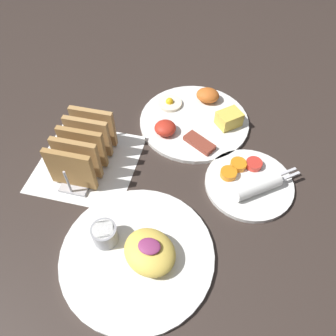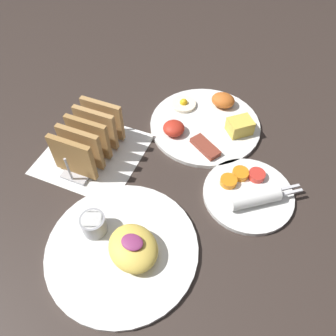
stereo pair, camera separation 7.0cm
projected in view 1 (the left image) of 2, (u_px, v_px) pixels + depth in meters
ground_plane at (160, 184)px, 0.71m from camera, size 3.00×3.00×0.00m
napkin_flat at (88, 163)px, 0.75m from camera, size 0.22×0.22×0.00m
plate_breakfast at (195, 119)px, 0.82m from camera, size 0.27×0.27×0.05m
plate_condiments at (250, 182)px, 0.70m from camera, size 0.20×0.19×0.04m
plate_foreground at (138, 252)px, 0.60m from camera, size 0.29×0.29×0.06m
toast_rack at (83, 148)px, 0.71m from camera, size 0.10×0.18×0.10m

